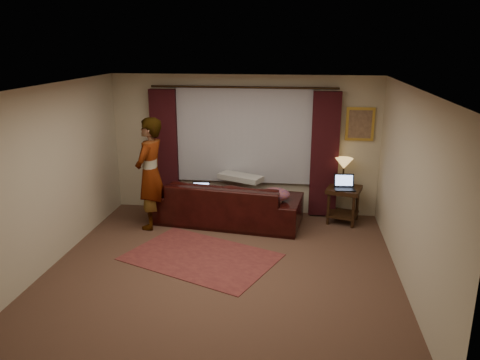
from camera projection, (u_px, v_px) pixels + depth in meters
name	position (u px, v px, depth m)	size (l,w,h in m)	color
floor	(222.00, 269.00, 6.77)	(5.00, 5.00, 0.01)	#523629
ceiling	(220.00, 87.00, 6.03)	(5.00, 5.00, 0.02)	silver
wall_back	(244.00, 145.00, 8.78)	(5.00, 0.02, 2.60)	#C0B598
wall_front	(172.00, 267.00, 4.03)	(5.00, 0.02, 2.60)	#C0B598
wall_left	(50.00, 177.00, 6.72)	(0.02, 5.00, 2.60)	#C0B598
wall_right	(410.00, 191.00, 6.09)	(0.02, 5.00, 2.60)	#C0B598
sheer_curtain	(243.00, 135.00, 8.67)	(2.50, 0.05, 1.80)	#A1A1A9
drape_left	(165.00, 150.00, 8.90)	(0.50, 0.14, 2.30)	black
drape_right	(325.00, 155.00, 8.52)	(0.50, 0.14, 2.30)	black
curtain_rod	(243.00, 87.00, 8.37)	(0.04, 0.04, 3.40)	black
picture_frame	(360.00, 124.00, 8.36)	(0.50, 0.04, 0.60)	gold
sofa	(227.00, 194.00, 8.39)	(2.64, 1.14, 1.06)	black
throw_blanket	(241.00, 162.00, 8.48)	(0.82, 0.33, 0.10)	#9F9F99
clothing_pile	(275.00, 195.00, 8.01)	(0.52, 0.40, 0.22)	brown
laptop_sofa	(200.00, 190.00, 8.25)	(0.32, 0.34, 0.23)	black
area_rug	(201.00, 257.00, 7.14)	(2.18, 1.45, 0.01)	maroon
end_table	(343.00, 205.00, 8.46)	(0.57, 0.57, 0.66)	black
tiffany_lamp	(343.00, 172.00, 8.43)	(0.31, 0.31, 0.50)	olive
laptop_table	(345.00, 183.00, 8.21)	(0.35, 0.38, 0.25)	black
person	(150.00, 174.00, 8.07)	(0.57, 0.57, 1.95)	#9F9F99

